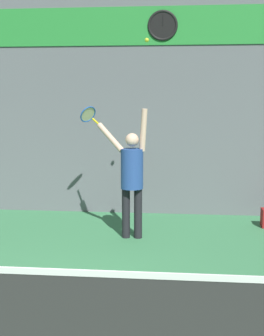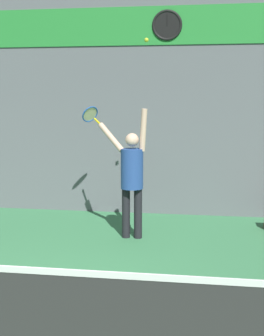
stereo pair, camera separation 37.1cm
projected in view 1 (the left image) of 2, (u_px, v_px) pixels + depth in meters
The scene contains 7 objects.
ground_plane at pixel (40, 320), 4.75m from camera, with size 18.00×18.00×0.00m, color #387A4C.
back_wall at pixel (107, 83), 8.86m from camera, with size 18.00×0.10×5.00m.
sponsor_banner at pixel (106, 26), 8.65m from camera, with size 6.05×0.02×0.69m.
scoreboard_clock at pixel (163, 25), 8.53m from camera, with size 0.55×0.05×0.55m.
tennis_player at pixel (132, 173), 7.38m from camera, with size 0.88×0.57×2.07m.
tennis_racket at pixel (89, 115), 7.82m from camera, with size 0.40×0.38×0.31m.
tennis_ball at pixel (147, 40), 6.97m from camera, with size 0.06×0.06×0.06m.
Camera 1 is at (1.37, -4.35, 2.24)m, focal length 50.00 mm.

